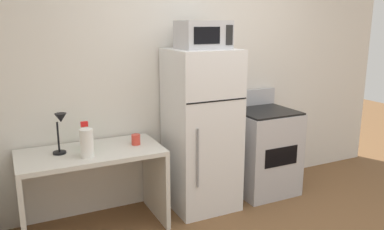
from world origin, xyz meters
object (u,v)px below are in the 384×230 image
(desk, at_px, (92,175))
(spray_bottle, at_px, (85,138))
(oven_range, at_px, (263,151))
(paper_towel_roll, at_px, (87,143))
(refrigerator, at_px, (201,130))
(desk_lamp, at_px, (60,126))
(coffee_mug, at_px, (136,140))
(microwave, at_px, (203,35))

(desk, height_order, spray_bottle, spray_bottle)
(desk, relative_size, oven_range, 1.12)
(paper_towel_roll, relative_size, refrigerator, 0.15)
(desk, bearing_deg, spray_bottle, 107.21)
(desk, xyz_separation_m, oven_range, (1.86, 0.02, -0.06))
(desk_lamp, distance_m, refrigerator, 1.34)
(desk, relative_size, spray_bottle, 4.93)
(desk_lamp, bearing_deg, paper_towel_roll, -45.19)
(desk_lamp, height_order, coffee_mug, desk_lamp)
(microwave, bearing_deg, spray_bottle, 175.48)
(spray_bottle, distance_m, refrigerator, 1.12)
(coffee_mug, height_order, microwave, microwave)
(desk_lamp, bearing_deg, refrigerator, -0.69)
(desk_lamp, bearing_deg, spray_bottle, 14.06)
(spray_bottle, bearing_deg, desk_lamp, -165.94)
(oven_range, bearing_deg, refrigerator, -179.42)
(desk, height_order, microwave, microwave)
(desk_lamp, distance_m, coffee_mug, 0.67)
(paper_towel_roll, distance_m, oven_range, 1.97)
(oven_range, bearing_deg, paper_towel_roll, -174.97)
(desk_lamp, bearing_deg, microwave, -1.61)
(coffee_mug, bearing_deg, spray_bottle, 169.32)
(spray_bottle, relative_size, refrigerator, 0.16)
(desk_lamp, xyz_separation_m, spray_bottle, (0.21, 0.05, -0.14))
(desk, distance_m, refrigerator, 1.13)
(desk, xyz_separation_m, spray_bottle, (-0.02, 0.08, 0.32))
(spray_bottle, bearing_deg, coffee_mug, -10.68)
(refrigerator, height_order, oven_range, refrigerator)
(microwave, distance_m, oven_range, 1.48)
(spray_bottle, relative_size, microwave, 0.54)
(spray_bottle, distance_m, microwave, 1.42)
(desk, relative_size, refrigerator, 0.77)
(desk, height_order, oven_range, oven_range)
(desk, xyz_separation_m, refrigerator, (1.09, 0.01, 0.27))
(desk, xyz_separation_m, desk_lamp, (-0.23, 0.03, 0.46))
(spray_bottle, bearing_deg, oven_range, -1.81)
(desk_lamp, xyz_separation_m, coffee_mug, (0.64, -0.03, -0.19))
(spray_bottle, distance_m, oven_range, 1.93)
(paper_towel_roll, height_order, microwave, microwave)
(coffee_mug, bearing_deg, desk_lamp, 177.23)
(coffee_mug, height_order, refrigerator, refrigerator)
(spray_bottle, xyz_separation_m, refrigerator, (1.12, -0.07, -0.05))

